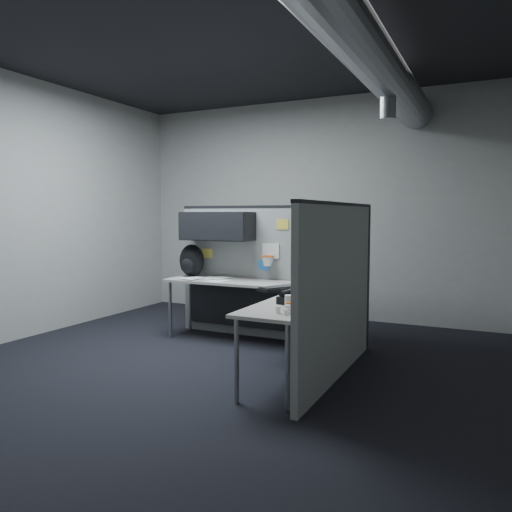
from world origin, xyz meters
The scene contains 12 objects.
room centered at (0.56, 0.00, 2.10)m, with size 5.62×5.62×3.22m.
partition_back centered at (-0.25, 1.23, 1.00)m, with size 2.44×0.42×1.63m.
partition_right centered at (1.10, 0.22, 0.82)m, with size 0.07×2.23×1.63m.
desk centered at (0.15, 0.70, 0.61)m, with size 2.31×2.11×0.73m.
monitor centered at (0.72, 0.88, 1.00)m, with size 0.65×0.65×0.53m.
keyboard centered at (0.39, 0.53, 0.75)m, with size 0.39×0.52×0.04m.
mouse centered at (0.63, 0.33, 0.75)m, with size 0.29×0.29×0.05m.
phone centered at (0.80, -0.15, 0.77)m, with size 0.26×0.28×0.11m.
bottles centered at (0.90, -0.59, 0.76)m, with size 0.13×0.17×0.08m.
cup centered at (0.87, -0.40, 0.79)m, with size 0.09×0.09×0.12m, color beige.
papers centered at (-0.78, 0.96, 0.74)m, with size 0.66×0.47×0.01m.
backpack centered at (-1.07, 1.07, 0.93)m, with size 0.38×0.36×0.41m.
Camera 1 is at (2.40, -4.24, 1.52)m, focal length 35.00 mm.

